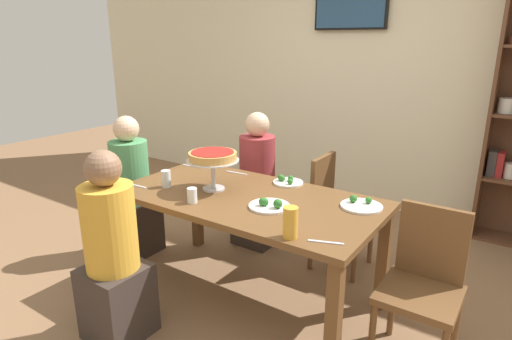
% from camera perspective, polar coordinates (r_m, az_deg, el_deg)
% --- Properties ---
extents(ground_plane, '(12.00, 12.00, 0.00)m').
position_cam_1_polar(ground_plane, '(3.11, -1.08, -16.36)').
color(ground_plane, '#846042').
extents(rear_partition, '(8.00, 0.12, 2.80)m').
position_cam_1_polar(rear_partition, '(4.58, 15.31, 12.58)').
color(rear_partition, beige).
rests_on(rear_partition, ground_plane).
extents(dining_table, '(1.72, 0.89, 0.74)m').
position_cam_1_polar(dining_table, '(2.80, -1.15, -5.15)').
color(dining_table, brown).
rests_on(dining_table, ground_plane).
extents(television, '(0.75, 0.05, 0.42)m').
position_cam_1_polar(television, '(4.58, 12.55, 20.48)').
color(television, black).
extents(diner_far_left, '(0.34, 0.34, 1.15)m').
position_cam_1_polar(diner_far_left, '(3.64, 0.16, -2.54)').
color(diner_far_left, '#382D28').
rests_on(diner_far_left, ground_plane).
extents(diner_head_west, '(0.34, 0.34, 1.15)m').
position_cam_1_polar(diner_head_west, '(3.61, -16.24, -3.38)').
color(diner_head_west, '#382D28').
rests_on(diner_head_west, ground_plane).
extents(diner_near_left, '(0.34, 0.34, 1.15)m').
position_cam_1_polar(diner_near_left, '(2.64, -18.57, -11.47)').
color(diner_near_left, '#382D28').
rests_on(diner_near_left, ground_plane).
extents(chair_far_right, '(0.40, 0.40, 0.87)m').
position_cam_1_polar(chair_far_right, '(3.33, 10.50, -4.81)').
color(chair_far_right, brown).
rests_on(chair_far_right, ground_plane).
extents(chair_head_east, '(0.40, 0.40, 0.87)m').
position_cam_1_polar(chair_head_east, '(2.51, 21.54, -13.52)').
color(chair_head_east, brown).
rests_on(chair_head_east, ground_plane).
extents(deep_dish_pizza_stand, '(0.35, 0.35, 0.26)m').
position_cam_1_polar(deep_dish_pizza_stand, '(2.84, -5.81, 1.59)').
color(deep_dish_pizza_stand, silver).
rests_on(deep_dish_pizza_stand, dining_table).
extents(salad_plate_near_diner, '(0.21, 0.21, 0.06)m').
position_cam_1_polar(salad_plate_near_diner, '(3.01, 4.22, -1.53)').
color(salad_plate_near_diner, white).
rests_on(salad_plate_near_diner, dining_table).
extents(salad_plate_far_diner, '(0.25, 0.25, 0.06)m').
position_cam_1_polar(salad_plate_far_diner, '(2.66, 13.89, -4.58)').
color(salad_plate_far_diner, white).
rests_on(salad_plate_far_diner, dining_table).
extents(salad_plate_spare, '(0.25, 0.25, 0.07)m').
position_cam_1_polar(salad_plate_spare, '(2.57, 1.80, -4.70)').
color(salad_plate_spare, white).
rests_on(salad_plate_spare, dining_table).
extents(beer_glass_amber_tall, '(0.08, 0.08, 0.17)m').
position_cam_1_polar(beer_glass_amber_tall, '(2.18, 4.62, -7.02)').
color(beer_glass_amber_tall, gold).
rests_on(beer_glass_amber_tall, dining_table).
extents(water_glass_clear_near, '(0.06, 0.06, 0.12)m').
position_cam_1_polar(water_glass_clear_near, '(2.98, -11.94, -1.15)').
color(water_glass_clear_near, white).
rests_on(water_glass_clear_near, dining_table).
extents(water_glass_clear_far, '(0.06, 0.06, 0.09)m').
position_cam_1_polar(water_glass_clear_far, '(2.67, -8.55, -3.37)').
color(water_glass_clear_far, white).
rests_on(water_glass_clear_far, dining_table).
extents(cutlery_fork_near, '(0.18, 0.03, 0.00)m').
position_cam_1_polar(cutlery_fork_near, '(3.24, -2.62, -0.38)').
color(cutlery_fork_near, silver).
rests_on(cutlery_fork_near, dining_table).
extents(cutlery_knife_near, '(0.18, 0.03, 0.00)m').
position_cam_1_polar(cutlery_knife_near, '(3.07, -15.77, -2.01)').
color(cutlery_knife_near, silver).
rests_on(cutlery_knife_near, dining_table).
extents(cutlery_fork_far, '(0.17, 0.08, 0.00)m').
position_cam_1_polar(cutlery_fork_far, '(2.18, 9.32, -9.51)').
color(cutlery_fork_far, silver).
rests_on(cutlery_fork_far, dining_table).
extents(cutlery_knife_far, '(0.18, 0.03, 0.00)m').
position_cam_1_polar(cutlery_knife_far, '(3.44, -8.56, 0.50)').
color(cutlery_knife_far, silver).
rests_on(cutlery_knife_far, dining_table).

